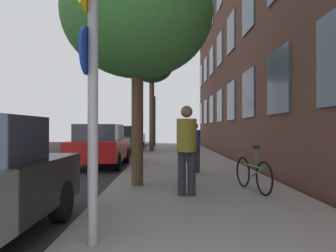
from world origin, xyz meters
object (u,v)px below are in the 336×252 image
Objects in this scene: bicycle_2 at (195,147)px; sign_post at (91,73)px; traffic_light at (153,112)px; tree_near at (137,15)px; bicycle_0 at (253,173)px; car_3 at (132,136)px; car_2 at (126,139)px; pedestrian_0 at (187,144)px; car_1 at (101,145)px; tree_far at (152,65)px; bicycle_1 at (189,152)px; pedestrian_1 at (195,144)px.

sign_post is at bearing -100.24° from bicycle_2.
traffic_light is at bearing 90.05° from sign_post.
bicycle_0 is (2.56, -0.74, -3.69)m from tree_near.
traffic_light is at bearing -51.87° from car_3.
traffic_light is 5.26m from car_2.
car_3 is at bearing 98.75° from pedestrian_0.
bicycle_0 is at bearing 17.14° from pedestrian_0.
traffic_light reaches higher than sign_post.
traffic_light is at bearing 94.14° from pedestrian_0.
sign_post is at bearing -84.52° from car_2.
pedestrian_0 is 20.80m from car_3.
car_1 is at bearing -89.02° from car_3.
sign_post is at bearing -90.24° from tree_far.
bicycle_1 is (1.79, -6.14, -4.80)m from tree_far.
pedestrian_0 is at bearing -162.86° from bicycle_0.
pedestrian_1 is at bearing -77.98° from car_3.
tree_near is at bearing -89.33° from tree_far.
car_1 is 14.62m from car_3.
traffic_light is at bearing 96.94° from pedestrian_1.
car_2 is (-1.77, 12.36, -3.35)m from tree_near.
sign_post is at bearing -115.35° from pedestrian_0.
traffic_light is 2.29× the size of bicycle_0.
traffic_light is 11.82m from bicycle_1.
traffic_light is 18.32m from pedestrian_0.
traffic_light reaches higher than bicycle_0.
tree_near reaches higher than car_1.
car_1 is (-3.48, -0.80, 0.34)m from bicycle_1.
tree_far is 4.79m from car_2.
bicycle_0 is 13.80m from car_2.
car_1 is at bearing -103.63° from tree_far.
tree_far reaches higher than traffic_light.
sign_post is 4.52m from bicycle_0.
traffic_light reaches higher than car_1.
car_2 is 0.99× the size of car_3.
traffic_light is (-0.02, 20.95, 0.63)m from sign_post.
car_3 is (-2.07, 19.37, -3.35)m from tree_near.
bicycle_0 is 0.37× the size of car_3.
car_3 is (-1.85, 2.35, -1.90)m from traffic_light.
pedestrian_0 is 1.18× the size of pedestrian_1.
tree_far is 8.42m from car_1.
tree_near is 11.75m from tree_far.
tree_far is 1.56× the size of car_1.
tree_near is (0.22, -17.02, 1.45)m from traffic_light.
sign_post reaches higher than car_1.
bicycle_0 is 20.64m from car_3.
bicycle_2 is at bearing 83.84° from pedestrian_0.
pedestrian_0 is 3.46m from pedestrian_1.
tree_near is 4.55m from bicycle_0.
car_2 is (-3.42, 6.80, 0.34)m from bicycle_1.
traffic_light is at bearing 90.75° from tree_near.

